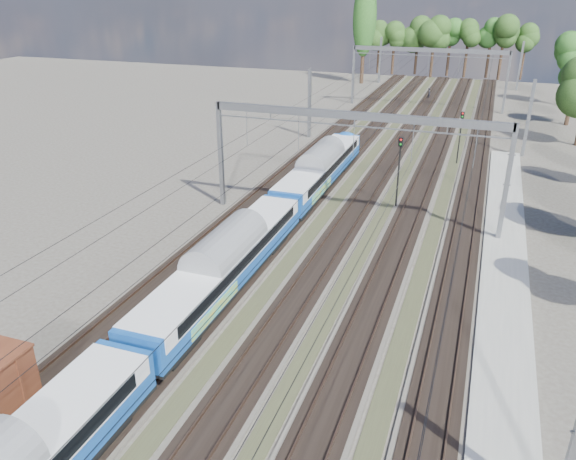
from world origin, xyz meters
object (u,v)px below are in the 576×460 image
(emu_train, at_px, (223,260))
(signal_near, at_px, (399,164))
(signal_far, at_px, (461,131))
(worker, at_px, (429,93))

(emu_train, xyz_separation_m, signal_near, (7.53, 18.57, 1.45))
(signal_far, bearing_deg, worker, 114.74)
(emu_train, height_order, worker, emu_train)
(emu_train, relative_size, signal_far, 10.87)
(signal_near, distance_m, signal_far, 15.67)
(signal_near, bearing_deg, signal_far, 89.55)
(signal_near, xyz_separation_m, signal_far, (4.00, 15.15, -0.38))
(worker, height_order, signal_near, signal_near)
(signal_far, bearing_deg, emu_train, -95.38)
(worker, bearing_deg, signal_far, -167.83)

